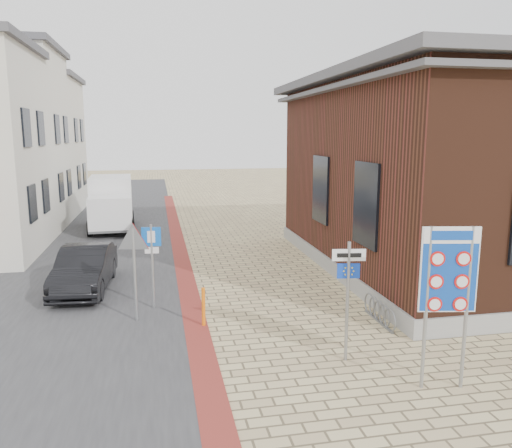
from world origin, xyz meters
name	(u,v)px	position (x,y,z in m)	size (l,w,h in m)	color
ground	(305,370)	(0.00, 0.00, 0.00)	(120.00, 120.00, 0.00)	tan
road_strip	(101,236)	(-5.50, 15.00, 0.01)	(7.00, 60.00, 0.02)	#38383A
curb_strip	(181,258)	(-2.00, 10.00, 0.01)	(0.60, 40.00, 0.02)	maroon
brick_building	(489,170)	(8.99, 7.00, 3.49)	(13.00, 13.00, 6.80)	gray
townhouse_far	(20,144)	(-10.99, 24.00, 4.17)	(7.40, 6.40, 8.30)	silver
bike_rack	(379,312)	(2.65, 2.20, 0.26)	(0.08, 1.80, 0.60)	slate
sedan	(85,269)	(-5.12, 6.53, 0.67)	(1.43, 4.09, 1.35)	black
box_truck	(111,203)	(-5.13, 16.72, 1.36)	(2.36, 5.12, 2.63)	slate
border_sign	(449,273)	(2.36, -1.16, 2.26)	(1.06, 0.24, 3.13)	gray
essen_sign	(348,282)	(1.00, 0.30, 1.73)	(0.70, 0.15, 2.59)	gray
parking_sign	(152,252)	(-3.04, 4.38, 1.60)	(0.52, 0.10, 2.37)	gray
yield_sign	(134,248)	(-3.47, 3.50, 1.93)	(0.89, 0.22, 2.53)	gray
bollard	(203,307)	(-1.80, 2.80, 0.50)	(0.09, 0.09, 1.01)	orange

